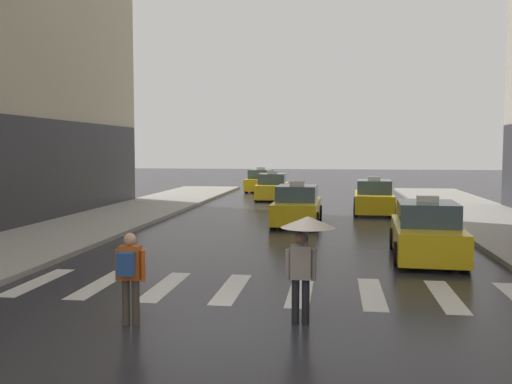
{
  "coord_description": "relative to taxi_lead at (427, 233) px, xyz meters",
  "views": [
    {
      "loc": [
        1.49,
        -9.2,
        3.11
      ],
      "look_at": [
        -0.92,
        8.0,
        1.8
      ],
      "focal_mm": 39.52,
      "sensor_mm": 36.0,
      "label": 1
    }
  ],
  "objects": [
    {
      "name": "ground_plane",
      "position": [
        -4.12,
        -7.3,
        -0.72
      ],
      "size": [
        160.0,
        160.0,
        0.0
      ],
      "primitive_type": "plane",
      "color": "#26262B"
    },
    {
      "name": "crosswalk_markings",
      "position": [
        -4.12,
        -4.3,
        -0.72
      ],
      "size": [
        11.3,
        2.8,
        0.01
      ],
      "color": "silver",
      "rests_on": "ground"
    },
    {
      "name": "taxi_lead",
      "position": [
        0.0,
        0.0,
        0.0
      ],
      "size": [
        2.12,
        4.62,
        1.8
      ],
      "color": "yellow",
      "rests_on": "ground"
    },
    {
      "name": "taxi_second",
      "position": [
        -4.16,
        6.9,
        0.0
      ],
      "size": [
        2.0,
        4.57,
        1.8
      ],
      "color": "yellow",
      "rests_on": "ground"
    },
    {
      "name": "taxi_third",
      "position": [
        -0.72,
        11.45,
        0.0
      ],
      "size": [
        2.06,
        4.6,
        1.8
      ],
      "color": "yellow",
      "rests_on": "ground"
    },
    {
      "name": "taxi_fourth",
      "position": [
        -6.47,
        18.21,
        0.0
      ],
      "size": [
        2.04,
        4.59,
        1.8
      ],
      "color": "yellow",
      "rests_on": "ground"
    },
    {
      "name": "taxi_fifth",
      "position": [
        -8.02,
        24.79,
        0.0
      ],
      "size": [
        2.06,
        4.6,
        1.8
      ],
      "color": "yellow",
      "rests_on": "ground"
    },
    {
      "name": "pedestrian_with_umbrella",
      "position": [
        -3.13,
        -6.64,
        0.79
      ],
      "size": [
        0.96,
        0.96,
        1.94
      ],
      "color": "black",
      "rests_on": "ground"
    },
    {
      "name": "pedestrian_with_backpack",
      "position": [
        -6.19,
        -7.14,
        0.25
      ],
      "size": [
        0.55,
        0.43,
        1.65
      ],
      "color": "#473D33",
      "rests_on": "ground"
    }
  ]
}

